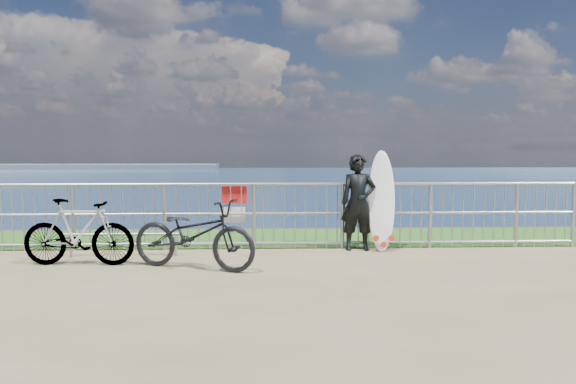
{
  "coord_description": "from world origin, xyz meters",
  "views": [
    {
      "loc": [
        -0.32,
        -7.79,
        1.72
      ],
      "look_at": [
        0.06,
        1.2,
        1.0
      ],
      "focal_mm": 35.0,
      "sensor_mm": 36.0,
      "label": 1
    }
  ],
  "objects_px": {
    "surfer": "(358,203)",
    "bicycle_near": "(194,234)",
    "bicycle_far": "(79,232)",
    "surfboard": "(382,204)"
  },
  "relations": [
    {
      "from": "surfer",
      "to": "bicycle_near",
      "type": "relative_size",
      "value": 0.84
    },
    {
      "from": "surfer",
      "to": "surfboard",
      "type": "bearing_deg",
      "value": -5.35
    },
    {
      "from": "bicycle_far",
      "to": "bicycle_near",
      "type": "bearing_deg",
      "value": -96.27
    },
    {
      "from": "bicycle_near",
      "to": "bicycle_far",
      "type": "xyz_separation_m",
      "value": [
        -1.7,
        0.31,
        -0.01
      ]
    },
    {
      "from": "surfboard",
      "to": "bicycle_far",
      "type": "height_order",
      "value": "surfboard"
    },
    {
      "from": "surfer",
      "to": "bicycle_far",
      "type": "relative_size",
      "value": 0.98
    },
    {
      "from": "surfboard",
      "to": "surfer",
      "type": "bearing_deg",
      "value": 173.82
    },
    {
      "from": "surfer",
      "to": "surfboard",
      "type": "distance_m",
      "value": 0.39
    },
    {
      "from": "surfboard",
      "to": "bicycle_far",
      "type": "relative_size",
      "value": 1.03
    },
    {
      "from": "surfer",
      "to": "bicycle_near",
      "type": "distance_m",
      "value": 2.92
    }
  ]
}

